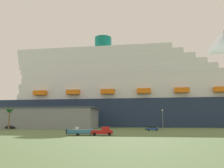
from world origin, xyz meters
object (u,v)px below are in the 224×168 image
cruise_ship (137,96)px  parked_car_green_wagon (150,128)px  small_boat_on_trailer (82,132)px  street_lamp (163,117)px  palm_tree (10,113)px  pickup_truck (103,131)px  parked_car_black_coupe (11,127)px  parked_car_blue_suv (153,129)px

cruise_ship → parked_car_green_wagon: 56.45m
cruise_ship → small_boat_on_trailer: 94.25m
street_lamp → small_boat_on_trailer: bearing=-131.8°
small_boat_on_trailer → palm_tree: bearing=140.9°
cruise_ship → pickup_truck: (-6.85, -90.65, -18.99)m
pickup_truck → parked_car_black_coupe: size_ratio=1.27×
parked_car_blue_suv → cruise_ship: bearing=96.5°
small_boat_on_trailer → street_lamp: 33.50m
palm_tree → pickup_truck: bearing=-35.1°
parked_car_black_coupe → pickup_truck: bearing=-39.3°
cruise_ship → pickup_truck: size_ratio=37.40×
street_lamp → parked_car_blue_suv: 8.56m
cruise_ship → parked_car_black_coupe: bearing=-139.3°
palm_tree → street_lamp: 63.54m
small_boat_on_trailer → parked_car_blue_suv: (18.85, 31.48, -0.13)m
street_lamp → parked_car_green_wagon: 15.20m
parked_car_green_wagon → parked_car_blue_suv: size_ratio=1.02×
pickup_truck → small_boat_on_trailer: 5.19m
cruise_ship → parked_car_black_coupe: 78.02m
palm_tree → parked_car_blue_suv: palm_tree is taller
small_boat_on_trailer → parked_car_green_wagon: (17.97, 38.78, -0.13)m
cruise_ship → parked_car_blue_suv: 63.42m
cruise_ship → small_boat_on_trailer: cruise_ship is taller
pickup_truck → small_boat_on_trailer: bearing=-170.3°
street_lamp → parked_car_blue_suv: (-3.32, 6.69, -4.18)m
parked_car_black_coupe → parked_car_blue_suv: size_ratio=1.06×
pickup_truck → small_boat_on_trailer: size_ratio=0.70×
street_lamp → parked_car_green_wagon: bearing=106.7°
palm_tree → parked_car_green_wagon: 59.34m
parked_car_green_wagon → palm_tree: bearing=-174.5°
street_lamp → parked_car_black_coupe: (-67.58, 17.48, -4.18)m
parked_car_blue_suv → small_boat_on_trailer: bearing=-120.9°
pickup_truck → parked_car_green_wagon: 40.03m
parked_car_black_coupe → cruise_ship: bearing=40.7°
street_lamp → parked_car_black_coupe: bearing=165.5°
pickup_truck → small_boat_on_trailer: pickup_truck is taller
palm_tree → parked_car_blue_suv: (59.63, -1.68, -6.12)m
pickup_truck → palm_tree: 56.42m
small_boat_on_trailer → pickup_truck: bearing=9.7°
parked_car_green_wagon → cruise_ship: bearing=96.5°
parked_car_blue_suv → pickup_truck: bearing=-114.2°
cruise_ship → street_lamp: 69.16m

